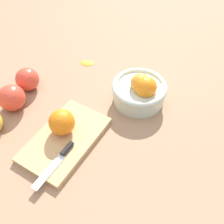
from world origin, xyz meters
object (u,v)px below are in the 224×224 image
at_px(orange_on_board, 62,122).
at_px(bowl, 140,90).
at_px(cutting_board, 65,139).
at_px(apple_front_right, 12,98).
at_px(knife, 59,158).
at_px(apple_front_right_3, 27,79).

bearing_deg(orange_on_board, bowl, 156.56).
distance_m(bowl, orange_on_board, 0.26).
relative_size(bowl, orange_on_board, 2.36).
distance_m(cutting_board, orange_on_board, 0.05).
xyz_separation_m(bowl, cutting_board, (0.26, -0.09, -0.04)).
xyz_separation_m(cutting_board, apple_front_right, (-0.01, -0.22, 0.03)).
bearing_deg(knife, bowl, 171.30).
bearing_deg(cutting_board, apple_front_right_3, -111.10).
distance_m(orange_on_board, apple_front_right_3, 0.24).
distance_m(bowl, knife, 0.32).
xyz_separation_m(knife, apple_front_right_3, (-0.16, -0.28, 0.02)).
distance_m(bowl, cutting_board, 0.28).
distance_m(cutting_board, knife, 0.07).
height_order(cutting_board, apple_front_right, apple_front_right).
height_order(knife, apple_front_right_3, apple_front_right_3).
bearing_deg(bowl, orange_on_board, -23.44).
bearing_deg(apple_front_right, knife, 75.36).
height_order(cutting_board, knife, knife).
xyz_separation_m(bowl, apple_front_right, (0.25, -0.30, -0.00)).
height_order(bowl, cutting_board, bowl).
xyz_separation_m(bowl, orange_on_board, (0.24, -0.10, 0.01)).
height_order(bowl, apple_front_right, bowl).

